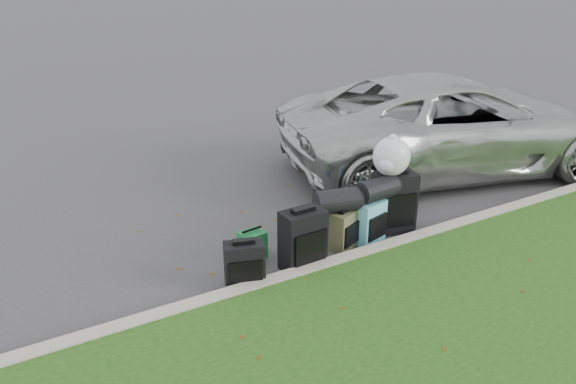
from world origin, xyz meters
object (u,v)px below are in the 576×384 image
suitcase_small_black (245,265)px  suitcase_teal (370,222)px  suitcase_large_black_left (303,240)px  suitcase_olive (343,230)px  tote_green (252,245)px  tote_navy (298,225)px  suitcase_large_black_right (394,203)px  suv (453,124)px

suitcase_small_black → suitcase_teal: size_ratio=0.95×
suitcase_small_black → suitcase_large_black_left: suitcase_large_black_left is taller
suitcase_olive → suitcase_teal: 0.39m
tote_green → tote_navy: (0.79, 0.24, -0.03)m
suitcase_large_black_left → tote_navy: size_ratio=2.71×
suitcase_small_black → tote_navy: size_ratio=2.00×
tote_green → tote_navy: 0.83m
suitcase_large_black_right → suitcase_olive: bearing=-161.4°
suitcase_olive → suitcase_small_black: bearing=165.0°
suitcase_olive → suitcase_large_black_left: bearing=170.6°
suitcase_large_black_right → tote_navy: (-1.17, 0.52, -0.27)m
suitcase_small_black → tote_green: 0.67m
tote_green → tote_navy: tote_green is taller
suv → suitcase_teal: 3.25m
suv → suitcase_large_black_right: bearing=134.4°
suitcase_teal → tote_green: size_ratio=1.68×
suv → tote_navy: bearing=117.8°
suitcase_small_black → suitcase_large_black_left: (0.77, 0.03, 0.10)m
tote_navy → suitcase_large_black_right: bearing=-2.6°
suv → suitcase_teal: suv is taller
suitcase_olive → tote_green: (-1.10, 0.36, -0.08)m
suitcase_teal → suitcase_small_black: bearing=171.2°
tote_navy → suitcase_teal: bearing=-20.6°
suitcase_large_black_left → suitcase_small_black: bearing=-179.6°
suitcase_teal → tote_navy: (-0.70, 0.63, -0.15)m
suitcase_olive → suitcase_large_black_right: 0.87m
suitcase_large_black_left → tote_navy: 0.88m
suv → suitcase_small_black: 5.01m
suitcase_small_black → tote_green: (0.37, 0.55, -0.10)m
suitcase_large_black_left → tote_navy: suitcase_large_black_left is taller
suitcase_teal → suitcase_large_black_right: suitcase_large_black_right is taller
suitcase_olive → tote_navy: (-0.31, 0.60, -0.12)m
suitcase_large_black_right → tote_green: size_ratio=2.40×
suitcase_large_black_right → tote_green: bearing=-174.7°
suitcase_small_black → suitcase_teal: bearing=22.9°
suitcase_teal → tote_green: bearing=151.5°
suitcase_small_black → suitcase_large_black_left: size_ratio=0.74×
suv → suitcase_large_black_left: bearing=126.6°
suitcase_large_black_left → suitcase_olive: (0.69, 0.16, -0.11)m
suitcase_olive → tote_navy: size_ratio=1.87×
suitcase_large_black_left → suitcase_teal: suitcase_large_black_left is taller
tote_green → tote_navy: bearing=9.3°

